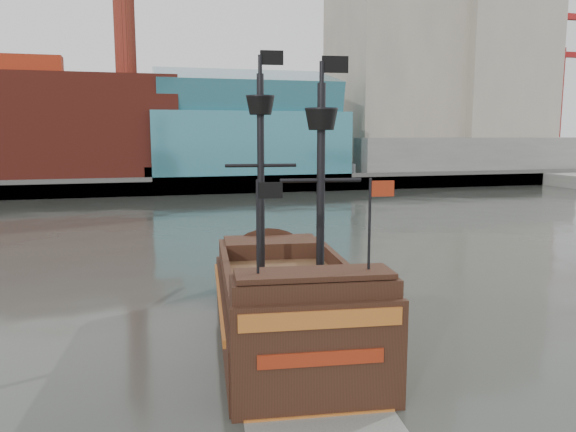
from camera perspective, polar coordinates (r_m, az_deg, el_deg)
name	(u,v)px	position (r m, az deg, el deg)	size (l,w,h in m)	color
ground	(341,370)	(22.10, 5.42, -15.31)	(400.00, 400.00, 0.00)	#282A25
promenade_far	(174,173)	(111.40, -11.50, 4.27)	(220.00, 60.00, 2.00)	slate
seawall	(188,186)	(82.06, -10.12, 3.05)	(220.00, 1.00, 2.60)	#4C4C49
skyline	(203,43)	(105.36, -8.66, 16.95)	(149.00, 45.00, 62.00)	#786048
crane_a	(558,83)	(132.87, 25.70, 12.09)	(22.50, 4.00, 32.25)	slate
crane_b	(560,103)	(146.47, 25.91, 10.28)	(19.10, 4.00, 26.25)	slate
pirate_ship	(288,312)	(24.57, -0.01, -9.75)	(7.29, 18.35, 13.37)	black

